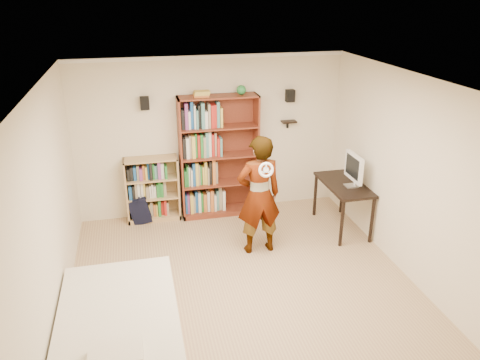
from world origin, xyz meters
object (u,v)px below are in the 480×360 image
object	(u,v)px
low_bookshelf	(153,189)
person	(259,195)
tall_bookshelf	(219,157)
daybed	(119,323)
computer_desk	(342,206)

from	to	relation	value
low_bookshelf	person	world-z (taller)	person
tall_bookshelf	daybed	world-z (taller)	tall_bookshelf
daybed	low_bookshelf	bearing A→B (deg)	79.69
low_bookshelf	computer_desk	distance (m)	3.15
tall_bookshelf	low_bookshelf	distance (m)	1.24
tall_bookshelf	person	xyz separation A→B (m)	(0.33, -1.36, -0.14)
computer_desk	person	distance (m)	1.63
low_bookshelf	daybed	xyz separation A→B (m)	(-0.55, -3.01, -0.26)
tall_bookshelf	daybed	bearing A→B (deg)	-119.43
tall_bookshelf	person	size ratio (longest dim) A/B	1.15
low_bookshelf	daybed	size ratio (longest dim) A/B	0.55
low_bookshelf	tall_bookshelf	bearing A→B (deg)	-1.33
tall_bookshelf	low_bookshelf	size ratio (longest dim) A/B	1.89
low_bookshelf	person	size ratio (longest dim) A/B	0.61
computer_desk	tall_bookshelf	bearing A→B (deg)	151.62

